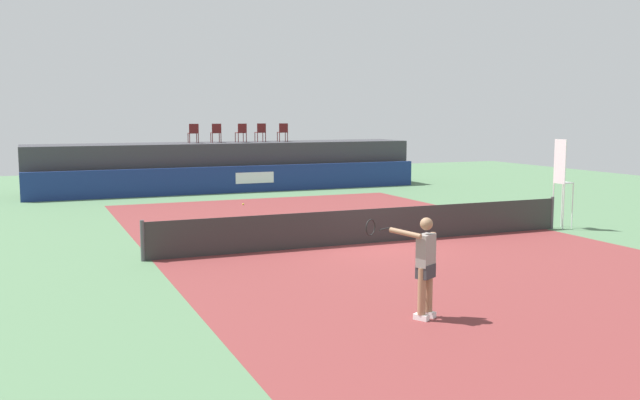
# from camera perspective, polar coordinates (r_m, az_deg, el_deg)

# --- Properties ---
(ground_plane) EXTENTS (48.00, 48.00, 0.00)m
(ground_plane) POSITION_cam_1_polar(r_m,az_deg,el_deg) (21.98, 0.75, -2.21)
(ground_plane) COLOR #4C704C
(court_inner) EXTENTS (12.00, 22.00, 0.00)m
(court_inner) POSITION_cam_1_polar(r_m,az_deg,el_deg) (19.30, 4.31, -3.51)
(court_inner) COLOR maroon
(court_inner) RESTS_ON ground
(sponsor_wall) EXTENTS (18.00, 0.22, 1.20)m
(sponsor_wall) POSITION_cam_1_polar(r_m,az_deg,el_deg) (31.73, -6.83, 1.68)
(sponsor_wall) COLOR navy
(sponsor_wall) RESTS_ON ground
(spectator_platform) EXTENTS (18.00, 2.80, 2.20)m
(spectator_platform) POSITION_cam_1_polar(r_m,az_deg,el_deg) (33.42, -7.70, 2.79)
(spectator_platform) COLOR #38383D
(spectator_platform) RESTS_ON ground
(spectator_chair_far_left) EXTENTS (0.45, 0.45, 0.89)m
(spectator_chair_far_left) POSITION_cam_1_polar(r_m,az_deg,el_deg) (32.92, -10.29, 5.45)
(spectator_chair_far_left) COLOR #561919
(spectator_chair_far_left) RESTS_ON spectator_platform
(spectator_chair_left) EXTENTS (0.46, 0.46, 0.89)m
(spectator_chair_left) POSITION_cam_1_polar(r_m,az_deg,el_deg) (33.23, -8.47, 5.50)
(spectator_chair_left) COLOR #561919
(spectator_chair_left) RESTS_ON spectator_platform
(spectator_chair_center) EXTENTS (0.47, 0.47, 0.89)m
(spectator_chair_center) POSITION_cam_1_polar(r_m,az_deg,el_deg) (33.41, -6.44, 5.54)
(spectator_chair_center) COLOR #561919
(spectator_chair_center) RESTS_ON spectator_platform
(spectator_chair_right) EXTENTS (0.45, 0.45, 0.89)m
(spectator_chair_right) POSITION_cam_1_polar(r_m,az_deg,el_deg) (33.88, -4.87, 5.58)
(spectator_chair_right) COLOR #561919
(spectator_chair_right) RESTS_ON spectator_platform
(spectator_chair_far_right) EXTENTS (0.47, 0.47, 0.89)m
(spectator_chair_far_right) POSITION_cam_1_polar(r_m,az_deg,el_deg) (34.06, -3.05, 5.60)
(spectator_chair_far_right) COLOR #561919
(spectator_chair_far_right) RESTS_ON spectator_platform
(umpire_chair) EXTENTS (0.49, 0.49, 2.76)m
(umpire_chair) POSITION_cam_1_polar(r_m,az_deg,el_deg) (22.77, 19.10, 1.75)
(umpire_chair) COLOR white
(umpire_chair) RESTS_ON ground
(tennis_net) EXTENTS (12.40, 0.02, 0.95)m
(tennis_net) POSITION_cam_1_polar(r_m,az_deg,el_deg) (19.22, 4.32, -2.12)
(tennis_net) COLOR #2D2D2D
(tennis_net) RESTS_ON ground
(net_post_near) EXTENTS (0.10, 0.10, 1.00)m
(net_post_near) POSITION_cam_1_polar(r_m,az_deg,el_deg) (17.33, -14.29, -3.24)
(net_post_near) COLOR #4C4C51
(net_post_near) RESTS_ON ground
(net_post_far) EXTENTS (0.10, 0.10, 1.00)m
(net_post_far) POSITION_cam_1_polar(r_m,az_deg,el_deg) (22.70, 18.40, -1.00)
(net_post_far) COLOR #4C4C51
(net_post_far) RESTS_ON ground
(tennis_player) EXTENTS (1.08, 1.02, 1.77)m
(tennis_player) POSITION_cam_1_polar(r_m,az_deg,el_deg) (12.18, 8.48, -5.18)
(tennis_player) COLOR white
(tennis_player) RESTS_ON court_inner
(tennis_ball) EXTENTS (0.07, 0.07, 0.07)m
(tennis_ball) POSITION_cam_1_polar(r_m,az_deg,el_deg) (27.40, -6.29, -0.34)
(tennis_ball) COLOR #D8EA33
(tennis_ball) RESTS_ON court_inner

